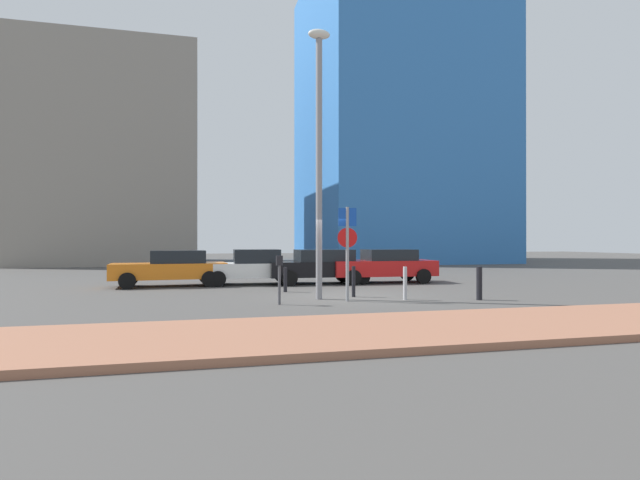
{
  "coord_description": "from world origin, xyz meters",
  "views": [
    {
      "loc": [
        -4.63,
        -15.41,
        1.82
      ],
      "look_at": [
        -0.14,
        2.56,
        1.87
      ],
      "focal_mm": 27.47,
      "sensor_mm": 36.0,
      "label": 1
    }
  ],
  "objects": [
    {
      "name": "parking_meter",
      "position": [
        -2.36,
        -1.5,
        0.91
      ],
      "size": [
        0.18,
        0.14,
        1.41
      ],
      "color": "#4C4C51",
      "rests_on": "ground"
    },
    {
      "name": "building_colorful_midrise",
      "position": [
        13.3,
        27.45,
        13.37
      ],
      "size": [
        15.85,
        16.96,
        26.74
      ],
      "primitive_type": "cube",
      "color": "#3372BF",
      "rests_on": "ground"
    },
    {
      "name": "street_lamp",
      "position": [
        -0.93,
        -0.49,
        4.89
      ],
      "size": [
        0.7,
        0.36,
        8.5
      ],
      "color": "gray",
      "rests_on": "ground"
    },
    {
      "name": "traffic_bollard_mid",
      "position": [
        3.85,
        -1.89,
        0.52
      ],
      "size": [
        0.18,
        0.18,
        1.04
      ],
      "primitive_type": "cylinder",
      "color": "black",
      "rests_on": "ground"
    },
    {
      "name": "traffic_bollard_edge",
      "position": [
        0.33,
        -0.13,
        0.5
      ],
      "size": [
        0.12,
        0.12,
        1.01
      ],
      "primitive_type": "cylinder",
      "color": "black",
      "rests_on": "ground"
    },
    {
      "name": "parked_car_black",
      "position": [
        0.57,
        5.01,
        0.77
      ],
      "size": [
        4.59,
        1.96,
        1.47
      ],
      "color": "black",
      "rests_on": "ground"
    },
    {
      "name": "parked_car_red",
      "position": [
        3.31,
        4.8,
        0.77
      ],
      "size": [
        4.63,
        2.13,
        1.47
      ],
      "color": "red",
      "rests_on": "ground"
    },
    {
      "name": "ground_plane",
      "position": [
        0.0,
        0.0,
        0.0
      ],
      "size": [
        120.0,
        120.0,
        0.0
      ],
      "primitive_type": "plane",
      "color": "#4C4947"
    },
    {
      "name": "parked_car_orange",
      "position": [
        -5.67,
        5.29,
        0.75
      ],
      "size": [
        4.59,
        2.14,
        1.45
      ],
      "color": "orange",
      "rests_on": "ground"
    },
    {
      "name": "parking_sign_post",
      "position": [
        -0.22,
        -1.21,
        1.8
      ],
      "size": [
        0.59,
        0.15,
        2.86
      ],
      "color": "gray",
      "rests_on": "ground"
    },
    {
      "name": "building_under_construction",
      "position": [
        -11.52,
        29.0,
        8.51
      ],
      "size": [
        13.68,
        13.95,
        17.02
      ],
      "primitive_type": "cube",
      "color": "gray",
      "rests_on": "ground"
    },
    {
      "name": "sidewalk_brick",
      "position": [
        0.0,
        -6.42,
        0.07
      ],
      "size": [
        40.0,
        3.65,
        0.14
      ],
      "primitive_type": "cube",
      "color": "#9E664C",
      "rests_on": "ground"
    },
    {
      "name": "traffic_bollard_near",
      "position": [
        1.63,
        -1.3,
        0.52
      ],
      "size": [
        0.12,
        0.12,
        1.03
      ],
      "primitive_type": "cylinder",
      "color": "#B7B7BC",
      "rests_on": "ground"
    },
    {
      "name": "parked_car_white",
      "position": [
        -2.37,
        5.36,
        0.76
      ],
      "size": [
        4.15,
        2.1,
        1.48
      ],
      "color": "white",
      "rests_on": "ground"
    },
    {
      "name": "traffic_bollard_far",
      "position": [
        -1.58,
        1.94,
        0.44
      ],
      "size": [
        0.13,
        0.13,
        0.89
      ],
      "primitive_type": "cylinder",
      "color": "black",
      "rests_on": "ground"
    }
  ]
}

